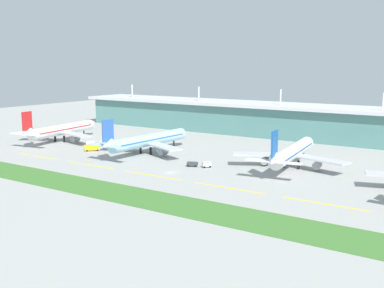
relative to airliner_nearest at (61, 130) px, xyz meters
The scene contains 14 objects.
ground_plane 99.07m from the airliner_nearest, 15.86° to the right, with size 600.00×600.00×0.00m, color #9E9E99.
terminal_building 127.79m from the airliner_nearest, 41.89° to the left, with size 288.00×34.00×28.11m.
airliner_nearest is the anchor object (origin of this frame).
airliner_near_middle 62.25m from the airliner_nearest, ahead, with size 48.77×60.99×18.90m.
airliner_far_middle 131.92m from the airliner_nearest, ahead, with size 48.42×60.44×18.90m.
taxiway_stripe_west 42.98m from the airliner_nearest, 55.46° to the right, with size 28.00×0.70×0.04m, color yellow.
taxiway_stripe_mid_west 68.13m from the airliner_nearest, 31.07° to the right, with size 28.00×0.70×0.04m, color yellow.
taxiway_stripe_centre 98.73m from the airliner_nearest, 20.81° to the right, with size 28.00×0.70×0.04m, color yellow.
taxiway_stripe_mid_east 131.02m from the airliner_nearest, 15.52° to the right, with size 28.00×0.70×0.04m, color yellow.
taxiway_stripe_east 164.00m from the airliner_nearest, 12.33° to the right, with size 28.00×0.70×0.04m, color yellow.
grass_verge 113.17m from the airliner_nearest, 32.69° to the right, with size 300.00×18.00×0.10m, color #3D702D.
pushback_tug 97.04m from the airliner_nearest, ahead, with size 5.00×4.00×1.85m.
fuel_truck 36.56m from the airliner_nearest, 17.55° to the right, with size 6.63×7.18×4.95m.
baggage_cart 102.84m from the airliner_nearest, ahead, with size 3.58×3.98×2.48m.
Camera 1 is at (108.64, -147.32, 42.82)m, focal length 44.18 mm.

